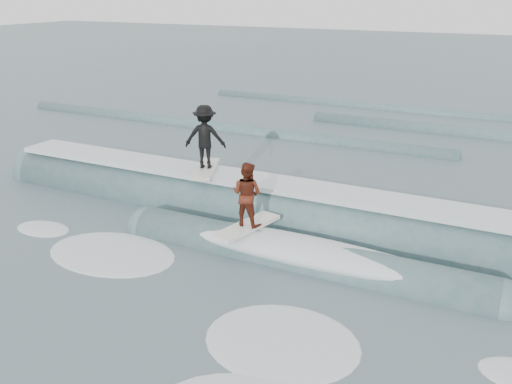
% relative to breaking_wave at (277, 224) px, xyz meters
% --- Properties ---
extents(ground, '(160.00, 160.00, 0.00)m').
position_rel_breaking_wave_xyz_m(ground, '(-0.36, -4.93, -0.05)').
color(ground, '#3D5159').
rests_on(ground, ground).
extents(breaking_wave, '(19.96, 3.82, 2.08)m').
position_rel_breaking_wave_xyz_m(breaking_wave, '(0.00, 0.00, 0.00)').
color(breaking_wave, '#365A59').
rests_on(breaking_wave, ground).
extents(surfer_black, '(1.36, 2.06, 1.95)m').
position_rel_breaking_wave_xyz_m(surfer_black, '(-2.53, 0.44, 2.02)').
color(surfer_black, silver).
rests_on(surfer_black, ground).
extents(surfer_red, '(0.96, 2.07, 1.71)m').
position_rel_breaking_wave_xyz_m(surfer_red, '(-0.01, -1.76, 1.34)').
color(surfer_red, silver).
rests_on(surfer_red, ground).
extents(whitewater, '(14.14, 7.86, 0.10)m').
position_rel_breaking_wave_xyz_m(whitewater, '(1.11, -5.52, -0.05)').
color(whitewater, silver).
rests_on(whitewater, ground).
extents(far_swells, '(36.54, 8.65, 0.80)m').
position_rel_breaking_wave_xyz_m(far_swells, '(0.41, 12.72, -0.05)').
color(far_swells, '#365A59').
rests_on(far_swells, ground).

